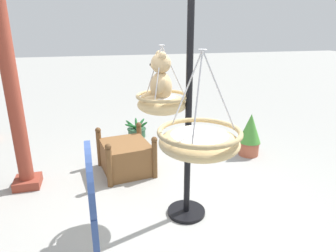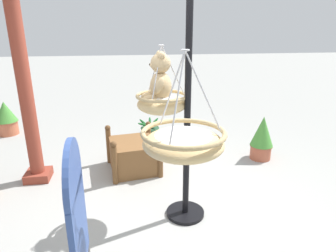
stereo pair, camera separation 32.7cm
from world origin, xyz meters
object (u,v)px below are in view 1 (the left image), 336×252
display_pole_central (188,148)px  potted_plant_small_succulent (250,134)px  hanging_basket_with_teddy (162,103)px  hanging_basket_left_high (199,140)px  display_sign_board (94,218)px  greenhouse_pillar_left (13,95)px  teddy_bear (160,81)px  potted_plant_bushy_green (137,131)px  wooden_planter_box (126,156)px

display_pole_central → potted_plant_small_succulent: (1.34, -1.54, -0.46)m
hanging_basket_with_teddy → hanging_basket_left_high: 1.10m
display_pole_central → display_sign_board: display_pole_central is taller
display_pole_central → greenhouse_pillar_left: 2.28m
teddy_bear → greenhouse_pillar_left: bearing=59.3°
display_pole_central → potted_plant_bushy_green: 2.78m
hanging_basket_with_teddy → potted_plant_bushy_green: bearing=-1.4°
teddy_bear → display_sign_board: (-1.16, 0.74, -0.74)m
display_pole_central → potted_plant_bushy_green: size_ratio=5.04×
hanging_basket_left_high → potted_plant_bushy_green: (3.63, -0.04, -1.18)m
wooden_planter_box → display_sign_board: (-2.25, 0.46, 0.57)m
teddy_bear → greenhouse_pillar_left: size_ratio=0.20×
hanging_basket_with_teddy → wooden_planter_box: 1.56m
teddy_bear → hanging_basket_left_high: bearing=-177.5°
hanging_basket_with_teddy → hanging_basket_left_high: size_ratio=0.95×
hanging_basket_left_high → display_sign_board: size_ratio=0.55×
hanging_basket_left_high → greenhouse_pillar_left: 2.69m
hanging_basket_left_high → wooden_planter_box: 2.46m
display_pole_central → display_sign_board: bearing=134.7°
hanging_basket_with_teddy → wooden_planter_box: (1.10, 0.31, -1.07)m
hanging_basket_with_teddy → display_sign_board: size_ratio=0.52×
hanging_basket_with_teddy → potted_plant_small_succulent: size_ratio=0.99×
hanging_basket_left_high → wooden_planter_box: (2.20, 0.33, -1.05)m
hanging_basket_with_teddy → hanging_basket_left_high: bearing=-178.8°
hanging_basket_left_high → wooden_planter_box: size_ratio=0.85×
potted_plant_bushy_green → potted_plant_small_succulent: (-1.33, -1.73, 0.24)m
teddy_bear → display_sign_board: bearing=147.4°
hanging_basket_with_teddy → display_sign_board: 1.47m
teddy_bear → greenhouse_pillar_left: greenhouse_pillar_left is taller
potted_plant_bushy_green → display_sign_board: display_sign_board is taller
hanging_basket_with_teddy → display_sign_board: hanging_basket_with_teddy is taller
hanging_basket_with_teddy → potted_plant_small_succulent: 2.35m
hanging_basket_with_teddy → hanging_basket_left_high: (-1.10, -0.02, -0.02)m
teddy_bear → display_sign_board: teddy_bear is taller
potted_plant_small_succulent → teddy_bear: bearing=123.4°
teddy_bear → hanging_basket_left_high: size_ratio=0.71×
potted_plant_small_succulent → display_pole_central: bearing=131.1°
hanging_basket_with_teddy → display_pole_central: bearing=-121.0°
teddy_bear → potted_plant_small_succulent: (1.19, -1.81, -1.19)m
wooden_planter_box → potted_plant_small_succulent: potted_plant_small_succulent is taller
potted_plant_small_succulent → hanging_basket_with_teddy: bearing=123.7°
potted_plant_bushy_green → display_sign_board: bearing=167.3°
display_pole_central → display_sign_board: (-1.01, 1.01, -0.01)m
greenhouse_pillar_left → hanging_basket_with_teddy: bearing=-120.3°
hanging_basket_left_high → hanging_basket_with_teddy: bearing=1.2°
display_pole_central → teddy_bear: bearing=61.4°
wooden_planter_box → potted_plant_bushy_green: size_ratio=1.72×
greenhouse_pillar_left → wooden_planter_box: size_ratio=3.00×
wooden_planter_box → display_sign_board: 2.37m
teddy_bear → potted_plant_bushy_green: (2.53, -0.09, -1.43)m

